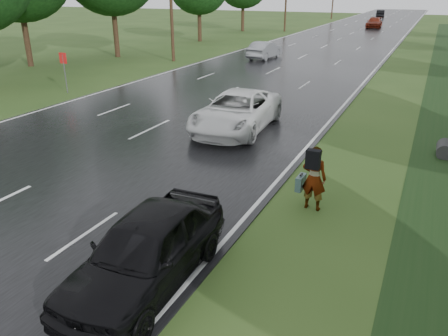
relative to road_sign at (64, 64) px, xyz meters
name	(u,v)px	position (x,y,z in m)	size (l,w,h in m)	color
road	(334,42)	(8.50, 33.00, -1.62)	(14.00, 180.00, 0.04)	black
edge_stripe_east	(397,45)	(15.25, 33.00, -1.60)	(0.12, 180.00, 0.01)	silver
edge_stripe_west	(278,39)	(1.75, 33.00, -1.60)	(0.12, 180.00, 0.01)	silver
center_line	(334,41)	(8.50, 33.00, -1.60)	(0.12, 180.00, 0.01)	silver
drainage_ditch	(444,103)	(20.00, 6.71, -1.61)	(2.20, 120.00, 0.56)	black
road_sign	(64,64)	(0.00, 0.00, 0.00)	(0.50, 0.06, 2.30)	slate
pedestrian	(313,177)	(16.68, -8.15, -0.70)	(0.82, 0.75, 1.83)	#A5998C
white_pickup	(237,111)	(11.89, -2.41, -0.80)	(2.66, 5.76, 1.60)	white
dark_sedan	(146,250)	(14.50, -12.87, -0.83)	(1.82, 4.53, 1.54)	black
silver_sedan	(265,50)	(5.81, 17.40, -0.88)	(1.53, 4.38, 1.44)	gray
far_car_red	(374,23)	(9.93, 54.26, -0.85)	(2.10, 5.18, 1.50)	maroon
far_car_dark	(380,14)	(7.50, 80.99, -0.86)	(1.57, 4.49, 1.48)	black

